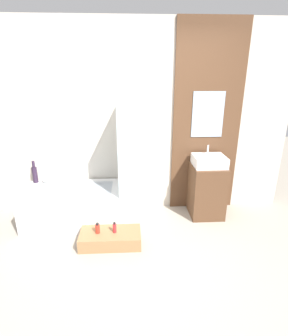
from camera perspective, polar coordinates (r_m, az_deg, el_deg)
ground_plane at (r=2.80m, az=0.65°, el=-23.46°), size 12.00×12.00×0.00m
wall_tiled_back at (r=3.67m, az=-0.92°, el=10.09°), size 4.20×0.06×2.60m
wall_wood_accent at (r=3.77m, az=13.52°, el=9.87°), size 0.94×0.04×2.60m
bathtub at (r=3.71m, az=-14.82°, el=-7.80°), size 1.31×0.69×0.48m
glass_shower_screen at (r=3.33m, az=-5.46°, el=4.29°), size 0.01×0.64×1.11m
wooden_step_bench at (r=3.25m, az=-7.31°, el=-14.91°), size 0.72×0.35×0.16m
vanity_cabinet at (r=3.81m, az=13.45°, el=-4.79°), size 0.45×0.47×0.74m
sink at (r=3.65m, az=14.00°, el=1.51°), size 0.43×0.37×0.26m
vase_tall_dark at (r=3.95m, az=-22.67°, el=-1.17°), size 0.07×0.07×0.32m
vase_round_light at (r=3.92m, az=-20.64°, el=-2.29°), size 0.10×0.10×0.10m
bottle_soap_primary at (r=3.19m, az=-10.06°, el=-12.85°), size 0.05×0.05×0.13m
bottle_soap_secondary at (r=3.17m, az=-6.42°, el=-12.82°), size 0.04×0.04×0.13m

